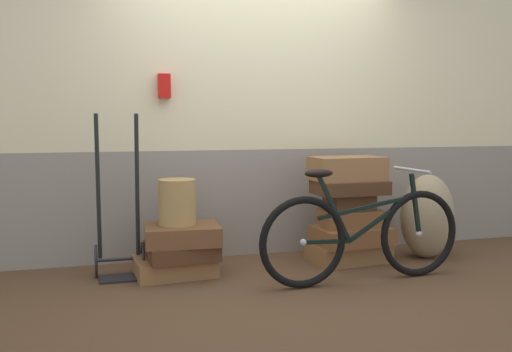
# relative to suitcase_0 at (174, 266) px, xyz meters

# --- Properties ---
(ground) EXTENTS (9.53, 5.20, 0.06)m
(ground) POSITION_rel_suitcase_0_xyz_m (0.80, -0.28, -0.10)
(ground) COLOR #513823
(station_building) EXTENTS (7.53, 0.74, 3.07)m
(station_building) POSITION_rel_suitcase_0_xyz_m (0.81, 0.57, 1.47)
(station_building) COLOR gray
(station_building) RESTS_ON ground
(suitcase_0) EXTENTS (0.64, 0.50, 0.14)m
(suitcase_0) POSITION_rel_suitcase_0_xyz_m (0.00, 0.00, 0.00)
(suitcase_0) COLOR olive
(suitcase_0) RESTS_ON ground
(suitcase_1) EXTENTS (0.56, 0.47, 0.12)m
(suitcase_1) POSITION_rel_suitcase_0_xyz_m (0.05, -0.05, 0.13)
(suitcase_1) COLOR #4C2D19
(suitcase_1) RESTS_ON suitcase_0
(suitcase_2) EXTENTS (0.59, 0.48, 0.15)m
(suitcase_2) POSITION_rel_suitcase_0_xyz_m (0.06, -0.05, 0.26)
(suitcase_2) COLOR brown
(suitcase_2) RESTS_ON suitcase_1
(suitcase_3) EXTENTS (0.68, 0.48, 0.16)m
(suitcase_3) POSITION_rel_suitcase_0_xyz_m (1.49, 0.01, 0.01)
(suitcase_3) COLOR olive
(suitcase_3) RESTS_ON ground
(suitcase_4) EXTENTS (0.66, 0.46, 0.15)m
(suitcase_4) POSITION_rel_suitcase_0_xyz_m (1.50, -0.04, 0.17)
(suitcase_4) COLOR brown
(suitcase_4) RESTS_ON suitcase_3
(suitcase_5) EXTENTS (0.52, 0.36, 0.14)m
(suitcase_5) POSITION_rel_suitcase_0_xyz_m (1.50, -0.02, 0.31)
(suitcase_5) COLOR brown
(suitcase_5) RESTS_ON suitcase_4
(suitcase_6) EXTENTS (0.41, 0.29, 0.14)m
(suitcase_6) POSITION_rel_suitcase_0_xyz_m (1.47, -0.04, 0.45)
(suitcase_6) COLOR #4C2D19
(suitcase_6) RESTS_ON suitcase_5
(suitcase_7) EXTENTS (0.60, 0.38, 0.11)m
(suitcase_7) POSITION_rel_suitcase_0_xyz_m (1.47, -0.04, 0.58)
(suitcase_7) COLOR #4C2D19
(suitcase_7) RESTS_ON suitcase_6
(suitcase_8) EXTENTS (0.61, 0.39, 0.20)m
(suitcase_8) POSITION_rel_suitcase_0_xyz_m (1.46, -0.00, 0.74)
(suitcase_8) COLOR olive
(suitcase_8) RESTS_ON suitcase_7
(wicker_basket) EXTENTS (0.29, 0.29, 0.35)m
(wicker_basket) POSITION_rel_suitcase_0_xyz_m (0.03, -0.02, 0.51)
(wicker_basket) COLOR #A8844C
(wicker_basket) RESTS_ON suitcase_2
(luggage_trolley) EXTENTS (0.37, 0.35, 1.26)m
(luggage_trolley) POSITION_rel_suitcase_0_xyz_m (-0.41, 0.08, 0.25)
(luggage_trolley) COLOR black
(luggage_trolley) RESTS_ON ground
(burlap_sack) EXTENTS (0.48, 0.41, 0.74)m
(burlap_sack) POSITION_rel_suitcase_0_xyz_m (2.22, -0.06, 0.30)
(burlap_sack) COLOR #9E8966
(burlap_sack) RESTS_ON ground
(bicycle) EXTENTS (1.65, 0.46, 0.86)m
(bicycle) POSITION_rel_suitcase_0_xyz_m (1.33, -0.57, 0.29)
(bicycle) COLOR black
(bicycle) RESTS_ON ground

